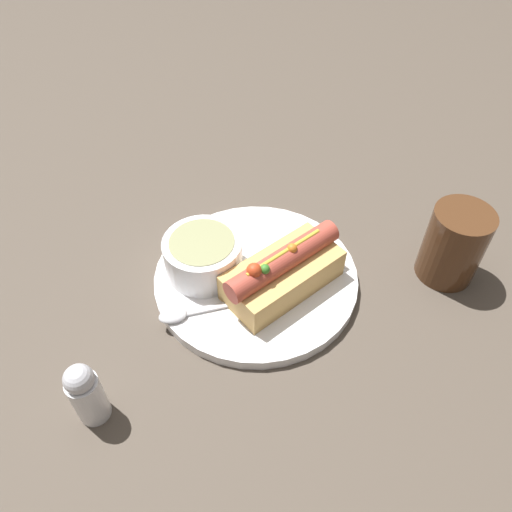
{
  "coord_description": "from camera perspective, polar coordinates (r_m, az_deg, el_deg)",
  "views": [
    {
      "loc": [
        -0.35,
        -0.21,
        0.49
      ],
      "look_at": [
        0.0,
        0.0,
        0.05
      ],
      "focal_mm": 35.0,
      "sensor_mm": 36.0,
      "label": 1
    }
  ],
  "objects": [
    {
      "name": "ground_plane",
      "position": [
        0.64,
        0.0,
        -2.93
      ],
      "size": [
        4.0,
        4.0,
        0.0
      ],
      "primitive_type": "plane",
      "color": "#4C4238"
    },
    {
      "name": "dinner_plate",
      "position": [
        0.63,
        0.0,
        -2.51
      ],
      "size": [
        0.25,
        0.25,
        0.01
      ],
      "color": "white",
      "rests_on": "ground_plane"
    },
    {
      "name": "hot_dog",
      "position": [
        0.6,
        3.25,
        -1.53
      ],
      "size": [
        0.16,
        0.11,
        0.07
      ],
      "rotation": [
        0.0,
        0.0,
        -0.35
      ],
      "color": "tan",
      "rests_on": "dinner_plate"
    },
    {
      "name": "soup_bowl",
      "position": [
        0.61,
        -6.07,
        0.18
      ],
      "size": [
        0.1,
        0.1,
        0.05
      ],
      "color": "white",
      "rests_on": "dinner_plate"
    },
    {
      "name": "spoon",
      "position": [
        0.59,
        -7.19,
        -6.33
      ],
      "size": [
        0.11,
        0.11,
        0.01
      ],
      "rotation": [
        0.0,
        0.0,
        2.36
      ],
      "color": "#B7B7BC",
      "rests_on": "dinner_plate"
    },
    {
      "name": "drinking_glass",
      "position": [
        0.66,
        21.67,
        1.23
      ],
      "size": [
        0.07,
        0.07,
        0.1
      ],
      "color": "#4C2D19",
      "rests_on": "ground_plane"
    },
    {
      "name": "salt_shaker",
      "position": [
        0.53,
        -18.86,
        -14.62
      ],
      "size": [
        0.03,
        0.03,
        0.08
      ],
      "color": "silver",
      "rests_on": "ground_plane"
    }
  ]
}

